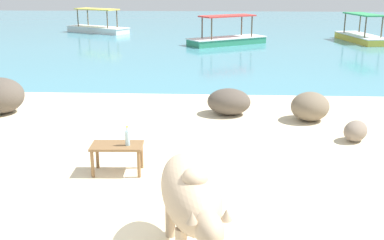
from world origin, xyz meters
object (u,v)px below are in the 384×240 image
low_bench_table (117,149)px  bottle (127,138)px  boat_yellow (361,36)px  cow (191,195)px  boat_white (98,28)px  boat_green (227,38)px

low_bench_table → bottle: (0.17, -0.02, 0.19)m
boat_yellow → cow: bearing=-30.4°
bottle → boat_white: 20.28m
boat_yellow → bottle: bearing=-36.0°
boat_green → boat_yellow: 6.45m
boat_white → boat_yellow: (13.33, -3.26, 0.00)m
boat_yellow → boat_white: bearing=-113.5°
bottle → boat_green: bearing=83.5°
cow → low_bench_table: bearing=-163.9°
low_bench_table → boat_yellow: boat_yellow is taller
cow → boat_green: bearing=165.1°
bottle → boat_green: size_ratio=0.08×
low_bench_table → bottle: 0.26m
boat_yellow → low_bench_table: bearing=-36.5°
bottle → boat_green: boat_green is taller
boat_white → boat_yellow: 13.72m
low_bench_table → boat_white: size_ratio=0.21×
cow → boat_white: size_ratio=0.52×
cow → boat_yellow: size_ratio=0.51×
bottle → cow: bearing=-64.3°
boat_green → bottle: bearing=49.6°
cow → boat_white: bearing=-176.5°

